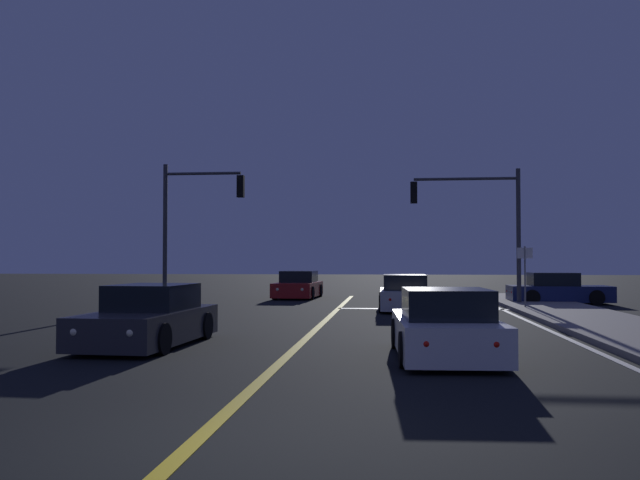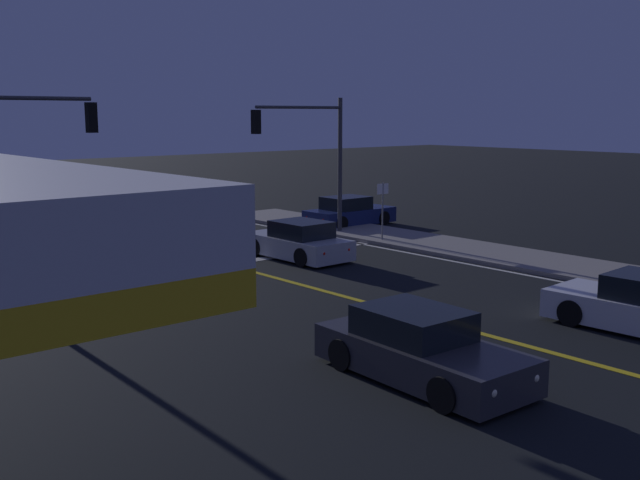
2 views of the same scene
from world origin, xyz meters
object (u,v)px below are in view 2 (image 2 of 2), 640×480
object	(u,v)px
traffic_signal_far_left	(26,155)
street_sign_corner	(383,203)
car_lead_oncoming_silver	(298,242)
car_side_waiting_charcoal	(420,349)
car_distant_tail_red	(69,231)
car_following_oncoming_navy	(349,213)
traffic_signal_near_right	(310,144)

from	to	relation	value
traffic_signal_far_left	street_sign_corner	distance (m)	13.31
traffic_signal_far_left	street_sign_corner	size ratio (longest dim) A/B	2.44
car_lead_oncoming_silver	street_sign_corner	xyz separation A→B (m)	(4.43, 0.24, 1.03)
car_side_waiting_charcoal	traffic_signal_far_left	bearing A→B (deg)	-74.76
car_distant_tail_red	street_sign_corner	world-z (taller)	street_sign_corner
car_following_oncoming_navy	car_side_waiting_charcoal	xyz separation A→B (m)	(-12.44, -15.35, 0.00)
car_lead_oncoming_silver	traffic_signal_far_left	size ratio (longest dim) A/B	0.72
street_sign_corner	car_lead_oncoming_silver	bearing A→B (deg)	-176.89
car_side_waiting_charcoal	car_lead_oncoming_silver	size ratio (longest dim) A/B	1.06
car_following_oncoming_navy	car_lead_oncoming_silver	bearing A→B (deg)	-56.04
traffic_signal_near_right	traffic_signal_far_left	distance (m)	11.79
car_side_waiting_charcoal	traffic_signal_far_left	world-z (taller)	traffic_signal_far_left
car_distant_tail_red	traffic_signal_far_left	world-z (taller)	traffic_signal_far_left
car_distant_tail_red	car_side_waiting_charcoal	size ratio (longest dim) A/B	0.97
car_distant_tail_red	traffic_signal_far_left	distance (m)	7.71
car_distant_tail_red	car_following_oncoming_navy	world-z (taller)	same
car_distant_tail_red	car_lead_oncoming_silver	xyz separation A→B (m)	(5.06, -7.64, -0.00)
car_distant_tail_red	traffic_signal_far_left	xyz separation A→B (m)	(-3.55, -6.00, 3.28)
car_following_oncoming_navy	car_side_waiting_charcoal	size ratio (longest dim) A/B	0.96
car_lead_oncoming_silver	street_sign_corner	size ratio (longest dim) A/B	1.75
traffic_signal_near_right	street_sign_corner	world-z (taller)	traffic_signal_near_right
car_following_oncoming_navy	car_distant_tail_red	bearing A→B (deg)	-105.32
traffic_signal_far_left	traffic_signal_near_right	bearing A→B (deg)	6.82
car_distant_tail_red	traffic_signal_near_right	size ratio (longest dim) A/B	0.76
car_lead_oncoming_silver	traffic_signal_far_left	bearing A→B (deg)	168.55
car_following_oncoming_navy	traffic_signal_far_left	world-z (taller)	traffic_signal_far_left
car_lead_oncoming_silver	traffic_signal_near_right	bearing A→B (deg)	43.83
car_side_waiting_charcoal	street_sign_corner	distance (m)	15.15
car_side_waiting_charcoal	car_lead_oncoming_silver	xyz separation A→B (m)	(5.83, 10.86, -0.00)
car_following_oncoming_navy	traffic_signal_near_right	world-z (taller)	traffic_signal_near_right
car_following_oncoming_navy	traffic_signal_far_left	xyz separation A→B (m)	(-15.23, -2.85, 3.28)
traffic_signal_near_right	traffic_signal_far_left	xyz separation A→B (m)	(-11.71, -1.40, 0.05)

